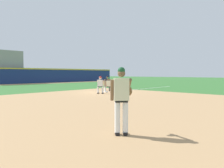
% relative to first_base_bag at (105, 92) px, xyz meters
% --- Properties ---
extents(ground_plane, '(160.00, 160.00, 0.00)m').
position_rel_first_base_bag_xyz_m(ground_plane, '(0.00, 0.00, -0.04)').
color(ground_plane, '#336B2D').
extents(infield_dirt_patch, '(18.00, 18.00, 0.01)m').
position_rel_first_base_bag_xyz_m(infield_dirt_patch, '(-4.69, -4.84, -0.04)').
color(infield_dirt_patch, tan).
rests_on(infield_dirt_patch, ground).
extents(warning_track_strip, '(48.00, 3.20, 0.01)m').
position_rel_first_base_bag_xyz_m(warning_track_strip, '(0.00, 20.00, -0.04)').
color(warning_track_strip, tan).
rests_on(warning_track_strip, ground).
extents(foul_line_stripe, '(11.91, 0.10, 0.00)m').
position_rel_first_base_bag_xyz_m(foul_line_stripe, '(5.95, 0.00, -0.04)').
color(foul_line_stripe, white).
rests_on(foul_line_stripe, ground).
extents(first_base_bag, '(0.38, 0.38, 0.09)m').
position_rel_first_base_bag_xyz_m(first_base_bag, '(0.00, 0.00, 0.00)').
color(first_base_bag, white).
rests_on(first_base_bag, ground).
extents(baseball, '(0.07, 0.07, 0.07)m').
position_rel_first_base_bag_xyz_m(baseball, '(-5.42, -6.00, -0.01)').
color(baseball, white).
rests_on(baseball, ground).
extents(pitcher, '(0.85, 0.55, 1.86)m').
position_rel_first_base_bag_xyz_m(pitcher, '(-9.34, -9.66, 1.01)').
color(pitcher, black).
rests_on(pitcher, ground).
extents(first_baseman, '(0.73, 1.08, 1.34)m').
position_rel_first_base_bag_xyz_m(first_baseman, '(0.33, -0.11, 0.69)').
color(first_baseman, black).
rests_on(first_baseman, ground).
extents(baserunner, '(0.60, 0.67, 1.46)m').
position_rel_first_base_bag_xyz_m(baserunner, '(-1.17, -0.55, 0.75)').
color(baserunner, black).
rests_on(baserunner, ground).
extents(umpire, '(0.67, 0.67, 1.46)m').
position_rel_first_base_bag_xyz_m(umpire, '(1.38, 1.05, 0.75)').
color(umpire, black).
rests_on(umpire, ground).
extents(outfield_wall, '(48.00, 0.54, 2.60)m').
position_rel_first_base_bag_xyz_m(outfield_wall, '(0.00, 22.00, 1.35)').
color(outfield_wall, navy).
rests_on(outfield_wall, ground).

